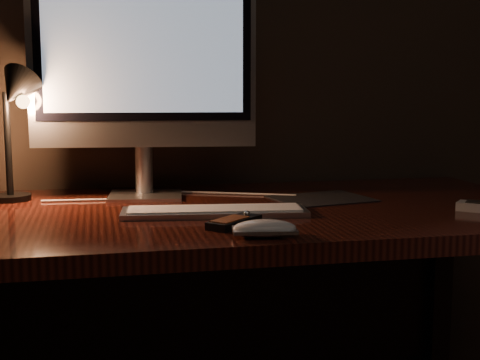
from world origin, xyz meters
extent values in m
cube|color=#3F150E|center=(0.00, 1.85, 0.73)|extent=(1.60, 0.75, 0.04)
cube|color=black|center=(0.75, 2.18, 0.35)|extent=(0.06, 0.06, 0.71)
cube|color=black|center=(0.00, 2.20, 0.45)|extent=(1.48, 0.02, 0.51)
cube|color=silver|center=(-0.15, 2.05, 0.75)|extent=(0.20, 0.18, 0.01)
cylinder|color=silver|center=(-0.15, 2.08, 0.82)|extent=(0.05, 0.05, 0.12)
cube|color=silver|center=(-0.15, 2.04, 1.10)|extent=(0.55, 0.10, 0.45)
cube|color=black|center=(-0.15, 2.02, 1.13)|extent=(0.52, 0.07, 0.38)
cube|color=#97AFCE|center=(-0.15, 2.02, 1.13)|extent=(0.48, 0.06, 0.34)
cube|color=silver|center=(-0.02, 1.78, 0.76)|extent=(0.41, 0.16, 0.01)
cube|color=black|center=(0.28, 1.92, 0.75)|extent=(0.26, 0.23, 0.00)
ellipsoid|color=white|center=(0.04, 1.55, 0.76)|extent=(0.13, 0.08, 0.02)
cube|color=black|center=(0.00, 1.65, 0.76)|extent=(0.13, 0.13, 0.02)
cube|color=brown|center=(0.00, 1.65, 0.77)|extent=(0.09, 0.09, 0.00)
sphere|color=silver|center=(0.00, 1.65, 0.77)|extent=(0.01, 0.01, 0.01)
cylinder|color=black|center=(-0.47, 2.07, 0.76)|extent=(0.11, 0.11, 0.01)
cylinder|color=black|center=(-0.47, 2.07, 0.89)|extent=(0.02, 0.02, 0.25)
cone|color=black|center=(-0.45, 2.03, 1.02)|extent=(0.15, 0.16, 0.13)
sphere|color=#FFB266|center=(-0.43, 2.02, 0.99)|extent=(0.03, 0.03, 0.03)
cylinder|color=white|center=(-0.07, 2.01, 0.75)|extent=(0.61, 0.17, 0.01)
camera|label=1|loc=(-0.27, 0.37, 1.03)|focal=50.00mm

